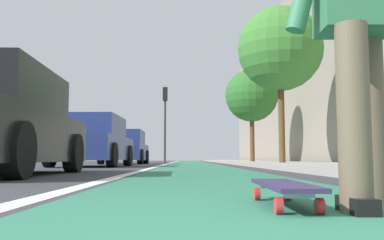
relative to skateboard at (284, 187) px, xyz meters
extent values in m
plane|color=#38383D|center=(8.64, 0.20, -0.09)|extent=(80.00, 80.00, 0.00)
cube|color=#2D7256|center=(22.64, 0.20, -0.09)|extent=(56.00, 1.99, 0.00)
cube|color=silver|center=(18.64, 1.34, -0.09)|extent=(52.00, 0.16, 0.01)
cube|color=#9E9B93|center=(16.64, -2.97, -0.04)|extent=(52.00, 3.20, 0.11)
cube|color=gray|center=(20.64, -5.48, 4.45)|extent=(40.00, 1.20, 9.08)
cylinder|color=red|center=(0.30, 0.08, -0.06)|extent=(0.07, 0.03, 0.07)
cylinder|color=red|center=(0.30, -0.09, -0.06)|extent=(0.07, 0.03, 0.07)
cylinder|color=red|center=(-0.30, 0.09, -0.06)|extent=(0.07, 0.03, 0.07)
cylinder|color=red|center=(-0.30, -0.08, -0.06)|extent=(0.07, 0.03, 0.07)
cube|color=silver|center=(0.30, -0.01, -0.01)|extent=(0.06, 0.12, 0.02)
cube|color=silver|center=(-0.30, 0.01, -0.01)|extent=(0.06, 0.12, 0.02)
cube|color=#33284C|center=(0.00, 0.00, 0.01)|extent=(0.84, 0.22, 0.02)
cylinder|color=brown|center=(-0.27, -0.25, 0.32)|extent=(0.14, 0.14, 0.82)
cylinder|color=brown|center=(-0.01, -0.43, 0.32)|extent=(0.14, 0.14, 0.82)
cube|color=black|center=(-0.27, -0.25, -0.06)|extent=(0.26, 0.10, 0.07)
cube|color=#4C606B|center=(4.86, 3.22, 1.09)|extent=(0.08, 1.53, 0.51)
cylinder|color=black|center=(5.18, 2.41, 0.23)|extent=(0.66, 0.24, 0.65)
cylinder|color=black|center=(2.65, 2.35, 0.23)|extent=(0.66, 0.24, 0.65)
cube|color=navy|center=(10.56, 3.27, 0.45)|extent=(4.14, 1.89, 0.70)
cube|color=navy|center=(10.41, 3.27, 1.10)|extent=(2.30, 1.70, 0.60)
cube|color=#4C606B|center=(11.54, 3.24, 1.10)|extent=(0.09, 1.56, 0.51)
cylinder|color=black|center=(11.86, 4.07, 0.24)|extent=(0.68, 0.24, 0.67)
cylinder|color=black|center=(11.80, 2.39, 0.24)|extent=(0.68, 0.24, 0.67)
cylinder|color=black|center=(9.32, 4.15, 0.24)|extent=(0.68, 0.24, 0.67)
cylinder|color=black|center=(9.27, 2.46, 0.24)|extent=(0.68, 0.24, 0.67)
cube|color=navy|center=(16.76, 3.21, 0.43)|extent=(4.01, 1.73, 0.70)
cube|color=navy|center=(16.61, 3.21, 1.08)|extent=(2.21, 1.59, 0.60)
cube|color=#4C606B|center=(17.72, 3.21, 1.08)|extent=(0.04, 1.52, 0.51)
cylinder|color=black|center=(18.00, 4.03, 0.22)|extent=(0.64, 0.22, 0.64)
cylinder|color=black|center=(18.01, 2.39, 0.22)|extent=(0.64, 0.22, 0.64)
cylinder|color=black|center=(15.52, 4.02, 0.22)|extent=(0.64, 0.22, 0.64)
cylinder|color=black|center=(15.52, 2.39, 0.22)|extent=(0.64, 0.22, 0.64)
cylinder|color=#2D2D2D|center=(22.75, 1.74, 1.74)|extent=(0.12, 0.12, 3.67)
cube|color=black|center=(22.75, 1.74, 3.98)|extent=(0.24, 0.28, 0.80)
sphere|color=#360606|center=(22.88, 1.74, 4.24)|extent=(0.16, 0.16, 0.16)
sphere|color=gold|center=(22.88, 1.74, 3.98)|extent=(0.16, 0.16, 0.16)
sphere|color=black|center=(22.88, 1.74, 3.72)|extent=(0.16, 0.16, 0.16)
cylinder|color=brown|center=(11.31, -2.57, 1.32)|extent=(0.20, 0.20, 2.83)
sphere|color=#3D7F33|center=(11.31, -2.57, 3.70)|extent=(2.75, 2.75, 2.75)
cylinder|color=brown|center=(17.37, -2.57, 1.07)|extent=(0.21, 0.21, 2.32)
sphere|color=#2D6B28|center=(17.37, -2.57, 3.09)|extent=(2.46, 2.46, 2.46)
camera|label=1|loc=(-2.07, 0.47, 0.14)|focal=39.47mm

